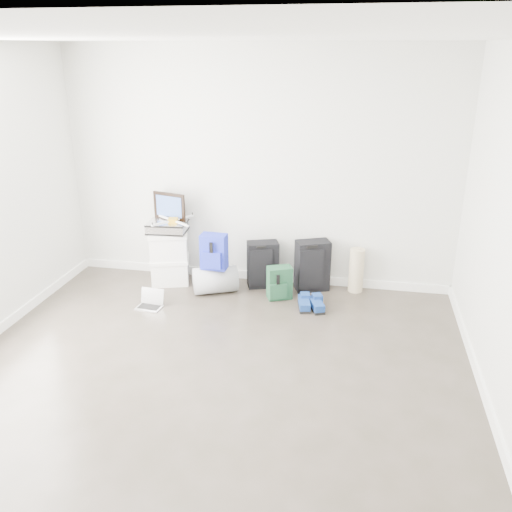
% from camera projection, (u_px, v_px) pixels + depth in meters
% --- Properties ---
extents(ground, '(5.00, 5.00, 0.00)m').
position_uv_depth(ground, '(198.00, 401.00, 4.31)').
color(ground, '#363127').
rests_on(ground, ground).
extents(room_envelope, '(4.52, 5.02, 2.71)m').
position_uv_depth(room_envelope, '(189.00, 190.00, 3.71)').
color(room_envelope, silver).
rests_on(room_envelope, ground).
extents(boxes_stack, '(0.53, 0.47, 0.63)m').
position_uv_depth(boxes_stack, '(169.00, 257.00, 6.40)').
color(boxes_stack, white).
rests_on(boxes_stack, ground).
extents(briefcase, '(0.46, 0.35, 0.13)m').
position_uv_depth(briefcase, '(167.00, 227.00, 6.26)').
color(briefcase, '#B2B2B7').
rests_on(briefcase, boxes_stack).
extents(painting, '(0.41, 0.14, 0.32)m').
position_uv_depth(painting, '(169.00, 206.00, 6.27)').
color(painting, black).
rests_on(painting, briefcase).
extents(drone, '(0.49, 0.49, 0.05)m').
position_uv_depth(drone, '(173.00, 220.00, 6.20)').
color(drone, gold).
rests_on(drone, briefcase).
extents(duffel_bag, '(0.58, 0.48, 0.31)m').
position_uv_depth(duffel_bag, '(215.00, 280.00, 6.19)').
color(duffel_bag, gray).
rests_on(duffel_bag, ground).
extents(blue_backpack, '(0.29, 0.22, 0.40)m').
position_uv_depth(blue_backpack, '(214.00, 252.00, 6.04)').
color(blue_backpack, '#1A23AC').
rests_on(blue_backpack, duffel_bag).
extents(large_suitcase, '(0.40, 0.33, 0.55)m').
position_uv_depth(large_suitcase, '(263.00, 265.00, 6.31)').
color(large_suitcase, black).
rests_on(large_suitcase, ground).
extents(green_backpack, '(0.31, 0.28, 0.37)m').
position_uv_depth(green_backpack, '(279.00, 284.00, 6.03)').
color(green_backpack, '#143824').
rests_on(green_backpack, ground).
extents(carry_on, '(0.43, 0.36, 0.59)m').
position_uv_depth(carry_on, '(312.00, 266.00, 6.21)').
color(carry_on, black).
rests_on(carry_on, ground).
extents(shoes, '(0.33, 0.32, 0.10)m').
position_uv_depth(shoes, '(310.00, 304.00, 5.83)').
color(shoes, black).
rests_on(shoes, ground).
extents(rolled_rug, '(0.17, 0.17, 0.51)m').
position_uv_depth(rolled_rug, '(356.00, 270.00, 6.19)').
color(rolled_rug, '#C2AF88').
rests_on(rolled_rug, ground).
extents(laptop, '(0.28, 0.22, 0.19)m').
position_uv_depth(laptop, '(151.00, 303.00, 5.88)').
color(laptop, silver).
rests_on(laptop, ground).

